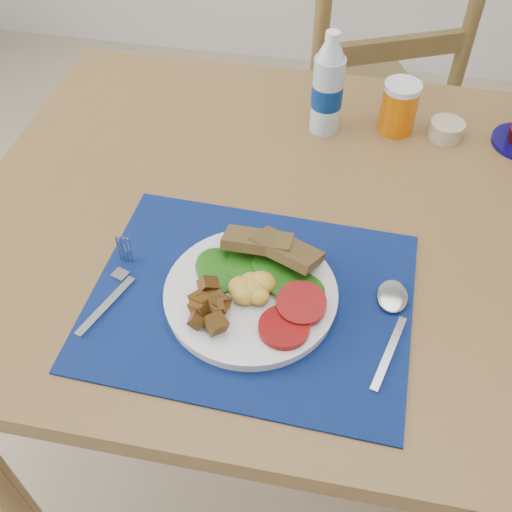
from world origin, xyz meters
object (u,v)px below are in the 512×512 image
(breakfast_plate, at_px, (247,292))
(water_bottle, at_px, (328,89))
(chair_far, at_px, (368,79))
(juice_glass, at_px, (399,109))

(breakfast_plate, relative_size, water_bottle, 1.25)
(chair_far, relative_size, water_bottle, 5.79)
(water_bottle, relative_size, juice_glass, 2.12)
(chair_far, distance_m, breakfast_plate, 0.95)
(water_bottle, xyz_separation_m, juice_glass, (0.14, 0.02, -0.04))
(breakfast_plate, distance_m, juice_glass, 0.51)
(breakfast_plate, height_order, water_bottle, water_bottle)
(chair_far, height_order, juice_glass, chair_far)
(chair_far, bearing_deg, water_bottle, 56.41)
(chair_far, relative_size, breakfast_plate, 4.62)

